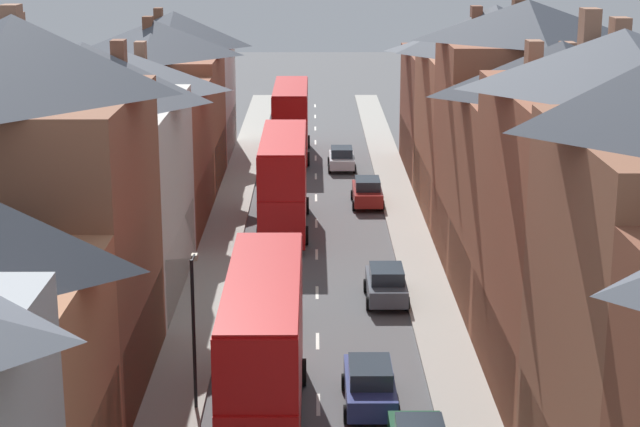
{
  "coord_description": "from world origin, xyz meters",
  "views": [
    {
      "loc": [
        -0.15,
        -16.62,
        16.19
      ],
      "look_at": [
        0.19,
        38.81,
        1.44
      ],
      "focal_mm": 60.0,
      "sensor_mm": 36.0,
      "label": 1
    }
  ],
  "objects_px": {
    "double_decker_bus_far_approaching": "(264,348)",
    "car_mid_white": "(342,158)",
    "street_lamp": "(194,322)",
    "car_near_silver": "(386,284)",
    "double_decker_bus_lead": "(284,180)",
    "car_near_blue": "(370,384)",
    "car_parked_left_b": "(275,309)",
    "car_mid_black": "(367,192)",
    "double_decker_bus_mid_street": "(291,119)"
  },
  "relations": [
    {
      "from": "double_decker_bus_far_approaching",
      "to": "car_near_silver",
      "type": "distance_m",
      "value": 13.52
    },
    {
      "from": "double_decker_bus_far_approaching",
      "to": "car_mid_white",
      "type": "height_order",
      "value": "double_decker_bus_far_approaching"
    },
    {
      "from": "car_mid_white",
      "to": "street_lamp",
      "type": "xyz_separation_m",
      "value": [
        -6.05,
        -38.51,
        2.44
      ]
    },
    {
      "from": "double_decker_bus_lead",
      "to": "car_near_silver",
      "type": "relative_size",
      "value": 2.69
    },
    {
      "from": "car_mid_black",
      "to": "car_parked_left_b",
      "type": "height_order",
      "value": "car_mid_black"
    },
    {
      "from": "car_parked_left_b",
      "to": "car_mid_white",
      "type": "relative_size",
      "value": 0.98
    },
    {
      "from": "double_decker_bus_mid_street",
      "to": "street_lamp",
      "type": "xyz_separation_m",
      "value": [
        -2.44,
        -42.66,
        0.43
      ]
    },
    {
      "from": "car_mid_black",
      "to": "street_lamp",
      "type": "distance_m",
      "value": 29.46
    },
    {
      "from": "double_decker_bus_lead",
      "to": "car_mid_black",
      "type": "xyz_separation_m",
      "value": [
        4.91,
        5.29,
        -1.96
      ]
    },
    {
      "from": "double_decker_bus_lead",
      "to": "street_lamp",
      "type": "distance_m",
      "value": 23.27
    },
    {
      "from": "double_decker_bus_lead",
      "to": "car_mid_white",
      "type": "bearing_deg",
      "value": 76.79
    },
    {
      "from": "double_decker_bus_lead",
      "to": "car_parked_left_b",
      "type": "distance_m",
      "value": 15.33
    },
    {
      "from": "car_near_blue",
      "to": "car_near_silver",
      "type": "bearing_deg",
      "value": 83.23
    },
    {
      "from": "car_near_blue",
      "to": "car_mid_white",
      "type": "xyz_separation_m",
      "value": [
        0.0,
        38.33,
        -0.04
      ]
    },
    {
      "from": "double_decker_bus_mid_street",
      "to": "car_mid_black",
      "type": "distance_m",
      "value": 15.18
    },
    {
      "from": "car_near_silver",
      "to": "double_decker_bus_lead",
      "type": "bearing_deg",
      "value": 112.24
    },
    {
      "from": "street_lamp",
      "to": "double_decker_bus_mid_street",
      "type": "bearing_deg",
      "value": 86.73
    },
    {
      "from": "car_parked_left_b",
      "to": "double_decker_bus_far_approaching",
      "type": "bearing_deg",
      "value": -90.06
    },
    {
      "from": "car_mid_black",
      "to": "car_mid_white",
      "type": "xyz_separation_m",
      "value": [
        -1.3,
        10.08,
        -0.05
      ]
    },
    {
      "from": "car_near_silver",
      "to": "car_mid_black",
      "type": "distance_m",
      "value": 17.3
    },
    {
      "from": "street_lamp",
      "to": "car_near_blue",
      "type": "bearing_deg",
      "value": 1.75
    },
    {
      "from": "double_decker_bus_lead",
      "to": "street_lamp",
      "type": "xyz_separation_m",
      "value": [
        -2.44,
        -23.14,
        0.43
      ]
    },
    {
      "from": "car_parked_left_b",
      "to": "car_mid_white",
      "type": "distance_m",
      "value": 30.78
    },
    {
      "from": "car_near_silver",
      "to": "car_parked_left_b",
      "type": "distance_m",
      "value": 5.85
    },
    {
      "from": "double_decker_bus_far_approaching",
      "to": "car_near_silver",
      "type": "xyz_separation_m",
      "value": [
        4.91,
        12.44,
        -1.99
      ]
    },
    {
      "from": "car_mid_black",
      "to": "double_decker_bus_far_approaching",
      "type": "bearing_deg",
      "value": -99.37
    },
    {
      "from": "double_decker_bus_far_approaching",
      "to": "car_near_silver",
      "type": "relative_size",
      "value": 2.69
    },
    {
      "from": "car_mid_black",
      "to": "car_near_silver",
      "type": "bearing_deg",
      "value": -90.0
    },
    {
      "from": "double_decker_bus_mid_street",
      "to": "car_mid_black",
      "type": "bearing_deg",
      "value": -70.96
    },
    {
      "from": "car_mid_white",
      "to": "double_decker_bus_mid_street",
      "type": "bearing_deg",
      "value": 131.02
    },
    {
      "from": "car_mid_white",
      "to": "double_decker_bus_lead",
      "type": "bearing_deg",
      "value": -103.21
    },
    {
      "from": "double_decker_bus_far_approaching",
      "to": "car_parked_left_b",
      "type": "bearing_deg",
      "value": 89.94
    },
    {
      "from": "double_decker_bus_far_approaching",
      "to": "car_near_blue",
      "type": "relative_size",
      "value": 2.55
    },
    {
      "from": "double_decker_bus_far_approaching",
      "to": "car_mid_black",
      "type": "xyz_separation_m",
      "value": [
        4.91,
        29.74,
        -1.96
      ]
    },
    {
      "from": "double_decker_bus_lead",
      "to": "double_decker_bus_far_approaching",
      "type": "distance_m",
      "value": 24.45
    },
    {
      "from": "car_near_silver",
      "to": "car_mid_white",
      "type": "relative_size",
      "value": 1.01
    },
    {
      "from": "double_decker_bus_lead",
      "to": "car_near_silver",
      "type": "xyz_separation_m",
      "value": [
        4.91,
        -12.01,
        -1.99
      ]
    },
    {
      "from": "double_decker_bus_lead",
      "to": "car_parked_left_b",
      "type": "bearing_deg",
      "value": -89.97
    },
    {
      "from": "double_decker_bus_mid_street",
      "to": "car_mid_white",
      "type": "distance_m",
      "value": 5.86
    },
    {
      "from": "car_near_blue",
      "to": "car_mid_black",
      "type": "height_order",
      "value": "car_mid_black"
    },
    {
      "from": "car_mid_black",
      "to": "double_decker_bus_lead",
      "type": "bearing_deg",
      "value": -132.85
    },
    {
      "from": "car_near_blue",
      "to": "street_lamp",
      "type": "bearing_deg",
      "value": -178.25
    },
    {
      "from": "double_decker_bus_mid_street",
      "to": "car_mid_white",
      "type": "relative_size",
      "value": 2.72
    },
    {
      "from": "double_decker_bus_lead",
      "to": "car_mid_white",
      "type": "relative_size",
      "value": 2.72
    },
    {
      "from": "double_decker_bus_far_approaching",
      "to": "street_lamp",
      "type": "xyz_separation_m",
      "value": [
        -2.44,
        1.31,
        0.43
      ]
    },
    {
      "from": "double_decker_bus_mid_street",
      "to": "car_mid_black",
      "type": "relative_size",
      "value": 2.51
    },
    {
      "from": "car_near_blue",
      "to": "car_mid_black",
      "type": "relative_size",
      "value": 0.99
    },
    {
      "from": "car_parked_left_b",
      "to": "double_decker_bus_lead",
      "type": "bearing_deg",
      "value": 90.03
    },
    {
      "from": "car_mid_white",
      "to": "street_lamp",
      "type": "distance_m",
      "value": 39.06
    },
    {
      "from": "car_mid_black",
      "to": "car_parked_left_b",
      "type": "bearing_deg",
      "value": -103.45
    }
  ]
}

